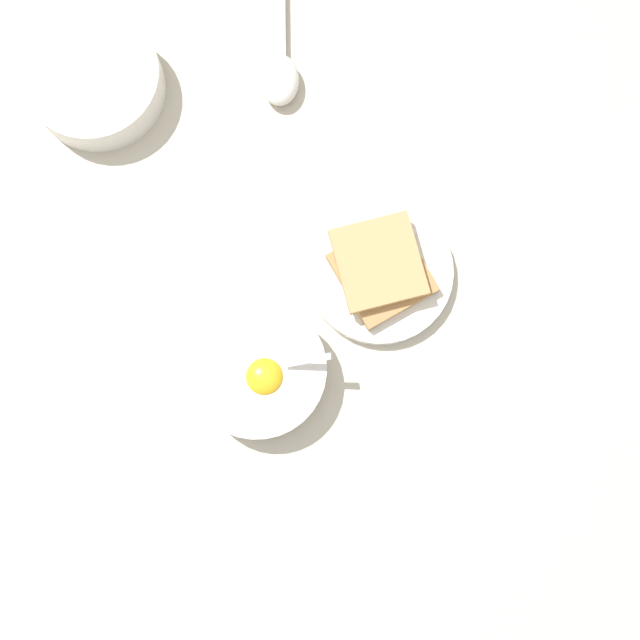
{
  "coord_description": "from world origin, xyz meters",
  "views": [
    {
      "loc": [
        -0.03,
        0.28,
        0.86
      ],
      "look_at": [
        -0.07,
        0.16,
        0.02
      ],
      "focal_mm": 42.0,
      "sensor_mm": 36.0,
      "label": 1
    }
  ],
  "objects_px": {
    "egg_bowl": "(259,371)",
    "toast_plate": "(379,272)",
    "congee_bowl": "(95,81)",
    "toast_sandwich": "(380,268)",
    "soup_spoon": "(280,70)"
  },
  "relations": [
    {
      "from": "toast_sandwich",
      "to": "congee_bowl",
      "type": "bearing_deg",
      "value": -52.85
    },
    {
      "from": "congee_bowl",
      "to": "egg_bowl",
      "type": "bearing_deg",
      "value": 101.41
    },
    {
      "from": "toast_sandwich",
      "to": "soup_spoon",
      "type": "relative_size",
      "value": 0.76
    },
    {
      "from": "egg_bowl",
      "to": "soup_spoon",
      "type": "bearing_deg",
      "value": -111.72
    },
    {
      "from": "toast_plate",
      "to": "congee_bowl",
      "type": "bearing_deg",
      "value": -52.77
    },
    {
      "from": "egg_bowl",
      "to": "toast_sandwich",
      "type": "distance_m",
      "value": 0.18
    },
    {
      "from": "egg_bowl",
      "to": "toast_sandwich",
      "type": "height_order",
      "value": "egg_bowl"
    },
    {
      "from": "congee_bowl",
      "to": "toast_sandwich",
      "type": "bearing_deg",
      "value": 127.15
    },
    {
      "from": "egg_bowl",
      "to": "toast_plate",
      "type": "xyz_separation_m",
      "value": [
        -0.17,
        -0.07,
        -0.01
      ]
    },
    {
      "from": "toast_sandwich",
      "to": "soup_spoon",
      "type": "bearing_deg",
      "value": -83.29
    },
    {
      "from": "toast_plate",
      "to": "congee_bowl",
      "type": "xyz_separation_m",
      "value": [
        0.25,
        -0.32,
        0.01
      ]
    },
    {
      "from": "soup_spoon",
      "to": "congee_bowl",
      "type": "bearing_deg",
      "value": -13.66
    },
    {
      "from": "congee_bowl",
      "to": "toast_plate",
      "type": "bearing_deg",
      "value": 127.23
    },
    {
      "from": "toast_plate",
      "to": "egg_bowl",
      "type": "bearing_deg",
      "value": 21.6
    },
    {
      "from": "egg_bowl",
      "to": "soup_spoon",
      "type": "height_order",
      "value": "egg_bowl"
    }
  ]
}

